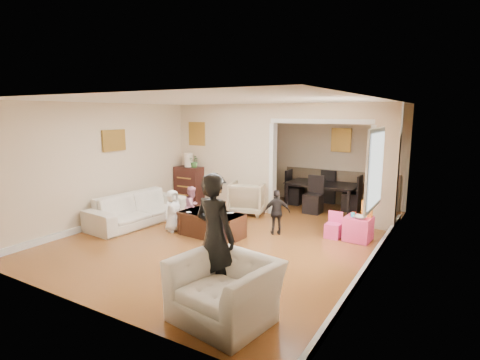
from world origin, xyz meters
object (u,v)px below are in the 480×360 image
Objects in this scene: table_lamp at (189,160)px; child_kneel_a at (173,211)px; dresser at (189,185)px; child_toddler at (277,212)px; cyan_cup at (353,215)px; armchair_back at (248,198)px; coffee_cup at (214,212)px; adult_person at (215,237)px; sofa at (139,209)px; armchair_front at (225,290)px; coffee_table at (212,224)px; play_table at (358,229)px; child_kneel_b at (192,207)px; dining_table at (322,195)px.

child_kneel_a is at bearing -59.57° from table_lamp.
dresser is 3.33m from child_toddler.
cyan_cup is at bearing 160.97° from child_toddler.
child_toddler is (1.30, -1.11, 0.07)m from armchair_back.
coffee_cup is 0.06× the size of adult_person.
table_lamp is (0.00, 0.00, 0.68)m from dresser.
child_toddler is (2.92, 0.85, 0.12)m from sofa.
armchair_front reaches higher than coffee_cup.
sofa is at bearing 101.18° from child_kneel_a.
coffee_table is at bearing -82.30° from sofa.
cyan_cup is (0.54, 3.60, 0.13)m from armchair_front.
child_toddler reaches higher than play_table.
armchair_front is 2.36× the size of play_table.
child_toddler is at bearing 40.10° from coffee_cup.
sofa is at bearing -163.43° from play_table.
table_lamp is 4.61m from cyan_cup.
child_kneel_b is at bearing -49.88° from table_lamp.
dining_table is (2.97, 3.43, -0.02)m from sofa.
child_kneel_a reaches higher than coffee_table.
armchair_back is 1.83m from dresser.
coffee_table is at bearing -45.33° from adult_person.
play_table is at bearing 25.64° from coffee_table.
child_kneel_a reaches higher than coffee_cup.
adult_person reaches higher than child_kneel_b.
table_lamp is at bearing 44.67° from child_kneel_a.
sofa reaches higher than dining_table.
dresser is 1.15× the size of child_kneel_a.
armchair_front is 13.98× the size of cyan_cup.
armchair_front is at bearing -52.15° from coffee_table.
child_kneel_a is 0.98× the size of child_kneel_b.
armchair_front is at bearing -47.74° from dresser.
table_lamp is 0.20× the size of dining_table.
dining_table is at bearing 106.80° from armchair_front.
child_kneel_b is at bearing 156.80° from coffee_table.
dining_table reaches higher than play_table.
table_lamp reaches higher than child_kneel_b.
child_kneel_b reaches higher than cyan_cup.
cyan_cup is at bearing -53.92° from child_kneel_a.
armchair_front is at bearing -115.55° from child_kneel_a.
child_kneel_a reaches higher than armchair_back.
table_lamp reaches higher than armchair_back.
child_kneel_b is at bearing -164.19° from play_table.
coffee_cup is 0.96m from child_kneel_a.
dresser is at bearing 170.43° from cyan_cup.
armchair_back is at bearing -57.36° from adult_person.
sofa is 1.24m from child_kneel_b.
coffee_cup is at bearing -46.53° from adult_person.
armchair_front is 3.64m from cyan_cup.
dining_table is 4.00m from child_kneel_a.
table_lamp reaches higher than cyan_cup.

